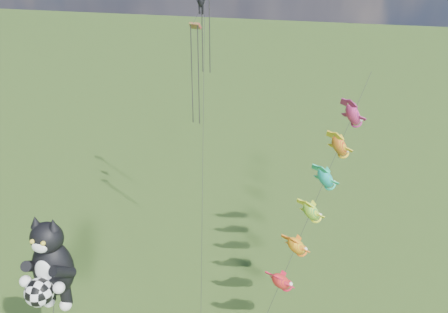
# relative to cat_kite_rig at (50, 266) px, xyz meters

# --- Properties ---
(cat_kite_rig) EXTENTS (2.67, 4.16, 12.20)m
(cat_kite_rig) POSITION_rel_cat_kite_rig_xyz_m (0.00, 0.00, 0.00)
(cat_kite_rig) COLOR brown
(cat_kite_rig) RESTS_ON ground
(fish_windsock_rig) EXTENTS (6.29, 14.76, 16.61)m
(fish_windsock_rig) POSITION_rel_cat_kite_rig_xyz_m (13.26, 11.88, 0.07)
(fish_windsock_rig) COLOR brown
(fish_windsock_rig) RESTS_ON ground
(parafoil_rig) EXTENTS (5.09, 16.95, 25.79)m
(parafoil_rig) POSITION_rel_cat_kite_rig_xyz_m (3.22, 17.52, 10.74)
(parafoil_rig) COLOR brown
(parafoil_rig) RESTS_ON ground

